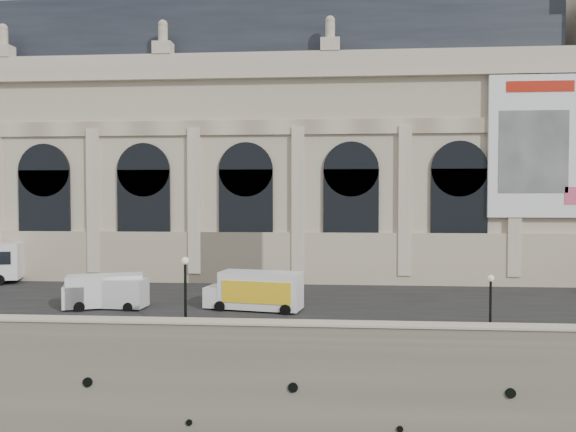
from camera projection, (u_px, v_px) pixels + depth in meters
name	position (u px, v px, depth m)	size (l,w,h in m)	color
quay	(296.00, 292.00, 66.83)	(160.00, 70.00, 6.00)	gray
street	(280.00, 299.00, 45.80)	(160.00, 24.00, 0.06)	#2D2D2D
parapet	(259.00, 331.00, 32.43)	(160.00, 1.40, 1.21)	gray
museum	(240.00, 149.00, 62.58)	(69.00, 18.70, 29.10)	beige
van_b	(100.00, 291.00, 42.06)	(6.07, 3.92, 2.53)	white
van_c	(109.00, 293.00, 42.01)	(5.22, 2.37, 2.28)	silver
box_truck	(256.00, 291.00, 41.32)	(7.44, 3.58, 2.88)	white
lamp_left	(185.00, 294.00, 34.92)	(0.48, 0.48, 4.67)	black
lamp_right	(490.00, 308.00, 32.83)	(0.39, 0.39, 3.84)	black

